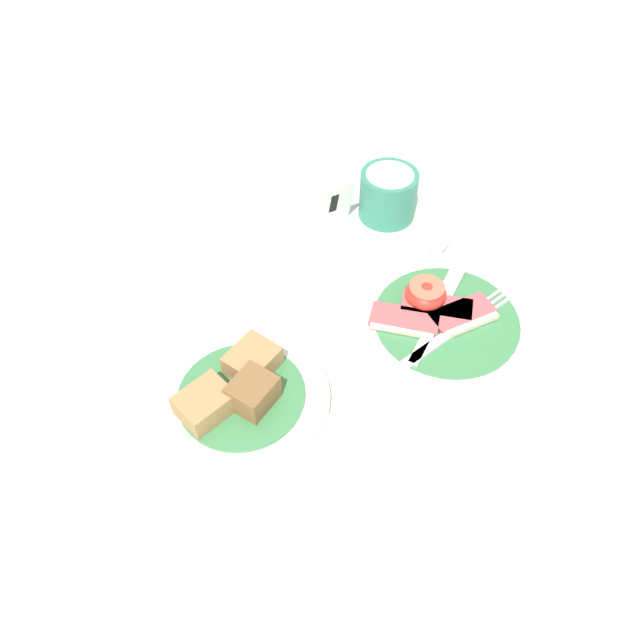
{
  "coord_description": "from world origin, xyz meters",
  "views": [
    {
      "loc": [
        -0.35,
        -0.32,
        0.6
      ],
      "look_at": [
        -0.07,
        0.09,
        0.02
      ],
      "focal_mm": 35.0,
      "sensor_mm": 36.0,
      "label": 1
    }
  ],
  "objects_px": {
    "breakfast_plate": "(443,320)",
    "teaspoon_by_saucer": "(447,228)",
    "sugar_cup": "(388,194)",
    "bread_plate": "(240,395)",
    "number_card": "(329,200)",
    "fork_on_cloth": "(398,473)"
  },
  "relations": [
    {
      "from": "sugar_cup",
      "to": "bread_plate",
      "type": "bearing_deg",
      "value": -153.69
    },
    {
      "from": "number_card",
      "to": "teaspoon_by_saucer",
      "type": "height_order",
      "value": "number_card"
    },
    {
      "from": "breakfast_plate",
      "to": "sugar_cup",
      "type": "bearing_deg",
      "value": 70.11
    },
    {
      "from": "fork_on_cloth",
      "to": "number_card",
      "type": "bearing_deg",
      "value": -106.32
    },
    {
      "from": "breakfast_plate",
      "to": "number_card",
      "type": "height_order",
      "value": "number_card"
    },
    {
      "from": "bread_plate",
      "to": "teaspoon_by_saucer",
      "type": "distance_m",
      "value": 0.4
    },
    {
      "from": "breakfast_plate",
      "to": "teaspoon_by_saucer",
      "type": "xyz_separation_m",
      "value": [
        0.13,
        0.13,
        -0.01
      ]
    },
    {
      "from": "breakfast_plate",
      "to": "sugar_cup",
      "type": "distance_m",
      "value": 0.23
    },
    {
      "from": "bread_plate",
      "to": "breakfast_plate",
      "type": "bearing_deg",
      "value": -9.04
    },
    {
      "from": "number_card",
      "to": "sugar_cup",
      "type": "bearing_deg",
      "value": -17.54
    },
    {
      "from": "breakfast_plate",
      "to": "sugar_cup",
      "type": "relative_size",
      "value": 3.02
    },
    {
      "from": "sugar_cup",
      "to": "fork_on_cloth",
      "type": "bearing_deg",
      "value": -126.47
    },
    {
      "from": "sugar_cup",
      "to": "teaspoon_by_saucer",
      "type": "height_order",
      "value": "sugar_cup"
    },
    {
      "from": "bread_plate",
      "to": "fork_on_cloth",
      "type": "bearing_deg",
      "value": -61.81
    },
    {
      "from": "bread_plate",
      "to": "teaspoon_by_saucer",
      "type": "xyz_separation_m",
      "value": [
        0.39,
        0.09,
        -0.01
      ]
    },
    {
      "from": "breakfast_plate",
      "to": "fork_on_cloth",
      "type": "relative_size",
      "value": 1.35
    },
    {
      "from": "fork_on_cloth",
      "to": "sugar_cup",
      "type": "bearing_deg",
      "value": -118.11
    },
    {
      "from": "bread_plate",
      "to": "sugar_cup",
      "type": "relative_size",
      "value": 2.42
    },
    {
      "from": "breakfast_plate",
      "to": "fork_on_cloth",
      "type": "bearing_deg",
      "value": -143.73
    },
    {
      "from": "bread_plate",
      "to": "number_card",
      "type": "bearing_deg",
      "value": 37.93
    },
    {
      "from": "teaspoon_by_saucer",
      "to": "fork_on_cloth",
      "type": "relative_size",
      "value": 0.95
    },
    {
      "from": "breakfast_plate",
      "to": "teaspoon_by_saucer",
      "type": "relative_size",
      "value": 1.42
    }
  ]
}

